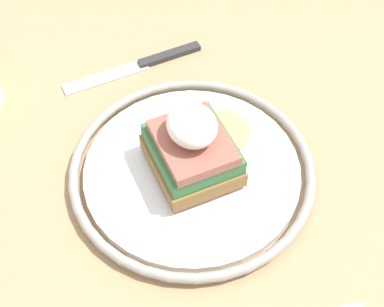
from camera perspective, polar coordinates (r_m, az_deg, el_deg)
name	(u,v)px	position (r m, az deg, el deg)	size (l,w,h in m)	color
dining_table	(196,203)	(0.67, 0.43, -5.34)	(0.92, 0.82, 0.73)	tan
plate	(192,170)	(0.55, 0.00, -1.74)	(0.25, 0.25, 0.02)	white
sandwich	(193,147)	(0.52, 0.11, 0.73)	(0.10, 0.12, 0.08)	olive
knife	(145,64)	(0.66, -5.09, 9.52)	(0.02, 0.18, 0.01)	#2D2D2D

